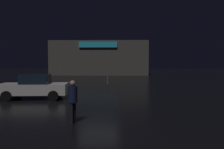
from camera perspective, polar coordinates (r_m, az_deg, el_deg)
The scene contains 5 objects.
ground_plane at distance 14.79m, azimuth -3.25°, elevation -5.80°, with size 120.00×120.00×0.00m, color black.
store_building at distance 41.79m, azimuth -2.97°, elevation 3.96°, with size 16.31×7.22×5.73m.
car_near at distance 15.31m, azimuth -18.25°, elevation -2.82°, with size 4.18×2.20×1.52m.
pedestrian at distance 8.94m, azimuth -9.46°, elevation -5.73°, with size 0.45×0.45×1.61m.
bollard_kerb_b at distance 23.60m, azimuth -1.04°, elevation -1.15°, with size 0.13×0.13×1.04m, color #595B60.
Camera 1 is at (1.17, -14.56, 2.31)m, focal length 37.90 mm.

